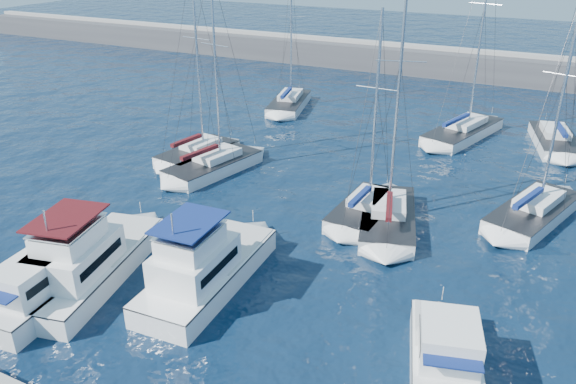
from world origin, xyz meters
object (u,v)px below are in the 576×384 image
at_px(sailboat_mid_c, 366,210).
at_px(sailboat_back_b, 463,131).
at_px(sailboat_back_a, 289,103).
at_px(sailboat_mid_a, 198,153).
at_px(motor_yacht_stbd_outer, 445,354).
at_px(motor_yacht_stbd_inner, 204,270).
at_px(motor_yacht_port_inner, 87,264).
at_px(sailboat_mid_b, 214,165).
at_px(sailboat_mid_d, 388,217).
at_px(sailboat_mid_e, 534,212).
at_px(motor_yacht_port_outer, 42,291).
at_px(sailboat_back_c, 555,140).

bearing_deg(sailboat_mid_c, sailboat_back_b, 84.88).
bearing_deg(sailboat_mid_c, sailboat_back_a, 130.22).
bearing_deg(sailboat_back_b, sailboat_mid_a, -123.56).
bearing_deg(motor_yacht_stbd_outer, motor_yacht_stbd_inner, 162.01).
relative_size(sailboat_back_a, sailboat_back_b, 0.80).
relative_size(motor_yacht_port_inner, sailboat_mid_c, 0.79).
xyz_separation_m(motor_yacht_port_inner, motor_yacht_stbd_outer, (17.78, 1.53, -0.19)).
distance_m(sailboat_mid_b, sailboat_mid_d, 14.48).
bearing_deg(sailboat_mid_e, motor_yacht_port_outer, -116.74).
distance_m(motor_yacht_port_inner, sailboat_back_a, 33.32).
xyz_separation_m(motor_yacht_port_inner, sailboat_mid_a, (-4.78, 16.81, -0.59)).
distance_m(sailboat_mid_a, sailboat_back_c, 29.70).
relative_size(sailboat_mid_d, sailboat_mid_e, 1.11).
relative_size(motor_yacht_port_inner, sailboat_back_b, 0.57).
distance_m(motor_yacht_port_outer, motor_yacht_stbd_outer, 18.62).
relative_size(motor_yacht_port_inner, sailboat_mid_a, 0.69).
height_order(sailboat_mid_a, sailboat_back_c, sailboat_back_c).
height_order(motor_yacht_stbd_inner, sailboat_back_a, sailboat_back_a).
bearing_deg(motor_yacht_stbd_outer, sailboat_mid_e, 67.46).
bearing_deg(motor_yacht_stbd_outer, sailboat_back_b, 84.01).
distance_m(sailboat_mid_a, sailboat_mid_c, 15.59).
xyz_separation_m(sailboat_mid_e, sailboat_back_c, (0.45, 14.94, 0.02)).
height_order(motor_yacht_stbd_outer, sailboat_mid_b, sailboat_mid_b).
xyz_separation_m(sailboat_mid_b, sailboat_back_a, (-2.33, 17.68, -0.01)).
height_order(motor_yacht_stbd_outer, sailboat_back_c, sailboat_back_c).
relative_size(motor_yacht_port_inner, motor_yacht_stbd_outer, 1.64).
distance_m(motor_yacht_stbd_outer, sailboat_mid_c, 13.81).
bearing_deg(motor_yacht_stbd_inner, sailboat_back_b, 73.21).
relative_size(sailboat_mid_a, sailboat_mid_b, 1.00).
distance_m(motor_yacht_port_inner, motor_yacht_stbd_outer, 17.84).
xyz_separation_m(motor_yacht_stbd_outer, sailboat_back_c, (2.59, 31.07, -0.40)).
distance_m(sailboat_mid_b, sailboat_back_a, 17.84).
height_order(sailboat_mid_b, sailboat_back_a, sailboat_mid_b).
bearing_deg(motor_yacht_stbd_inner, sailboat_mid_c, 64.00).
bearing_deg(sailboat_back_a, motor_yacht_port_inner, -95.23).
bearing_deg(sailboat_mid_a, motor_yacht_stbd_outer, -24.54).
bearing_deg(motor_yacht_port_inner, sailboat_mid_b, 86.66).
bearing_deg(motor_yacht_port_inner, sailboat_mid_e, 29.55).
distance_m(sailboat_mid_c, sailboat_mid_d, 1.60).
bearing_deg(motor_yacht_port_outer, motor_yacht_stbd_outer, 7.19).
xyz_separation_m(motor_yacht_stbd_inner, sailboat_mid_b, (-7.98, 13.14, -0.60)).
bearing_deg(sailboat_back_a, motor_yacht_stbd_inner, -84.78).
bearing_deg(sailboat_back_a, sailboat_mid_d, -63.74).
relative_size(sailboat_mid_a, sailboat_back_a, 1.05).
bearing_deg(sailboat_mid_a, sailboat_mid_c, -3.86).
bearing_deg(motor_yacht_port_outer, motor_yacht_stbd_inner, 32.52).
distance_m(motor_yacht_port_inner, sailboat_mid_a, 17.49).
bearing_deg(sailboat_mid_e, sailboat_mid_a, -159.62).
height_order(motor_yacht_port_outer, motor_yacht_port_inner, motor_yacht_port_inner).
relative_size(sailboat_mid_b, sailboat_mid_c, 1.14).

